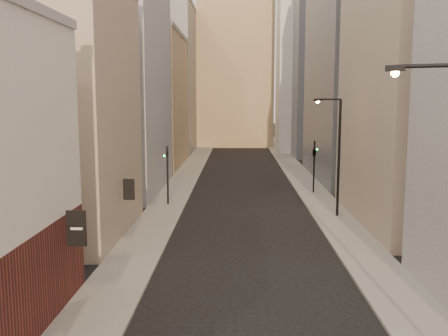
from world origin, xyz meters
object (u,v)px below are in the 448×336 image
traffic_light_left (167,162)px  traffic_light_right (314,153)px  white_tower (303,39)px  clock_tower (235,53)px  streetlamp_mid (336,151)px

traffic_light_left → traffic_light_right: (13.00, 5.57, 0.14)m
white_tower → traffic_light_right: 40.22m
white_tower → traffic_light_left: (-16.48, -42.82, -14.92)m
traffic_light_left → traffic_light_right: bearing=-153.9°
clock_tower → streetlamp_mid: (7.63, -60.86, -12.56)m
clock_tower → traffic_light_right: bearing=-81.7°
clock_tower → traffic_light_left: 58.76m
white_tower → traffic_light_right: bearing=-95.3°
streetlamp_mid → traffic_light_left: streetlamp_mid is taller
clock_tower → streetlamp_mid: size_ratio=5.05×
white_tower → traffic_light_left: size_ratio=8.30×
white_tower → traffic_light_right: (-3.49, -37.24, -14.79)m
clock_tower → traffic_light_right: 53.60m
clock_tower → streetlamp_mid: 62.60m
white_tower → traffic_light_right: white_tower is taller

